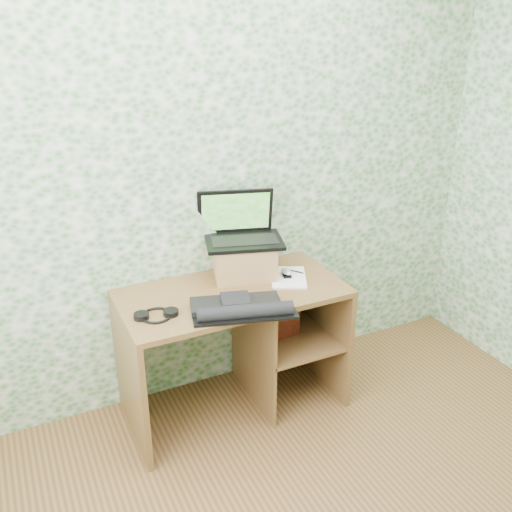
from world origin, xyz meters
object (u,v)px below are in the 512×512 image
desk (244,329)px  notepad (289,278)px  laptop (240,229)px  riser (244,259)px  keyboard (240,308)px

desk → notepad: 0.38m
notepad → laptop: bearing=163.3°
desk → notepad: notepad is taller
desk → notepad: bearing=-6.0°
riser → keyboard: (-0.19, -0.37, -0.07)m
desk → riser: riser is taller
laptop → keyboard: (-0.19, -0.41, -0.24)m
riser → keyboard: riser is taller
desk → keyboard: 0.41m
notepad → keyboard: bearing=-124.8°
riser → notepad: bearing=-34.8°
desk → laptop: 0.56m
desk → laptop: bearing=70.1°
keyboard → notepad: bearing=45.5°
laptop → keyboard: bearing=-98.4°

